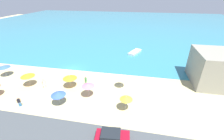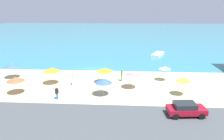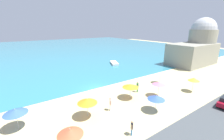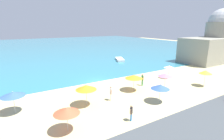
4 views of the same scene
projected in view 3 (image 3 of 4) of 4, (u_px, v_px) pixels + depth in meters
name	position (u px, v px, depth m)	size (l,w,h in m)	color
ground_plane	(95.00, 89.00, 26.88)	(160.00, 160.00, 0.00)	#C6B883
sea	(40.00, 50.00, 70.39)	(150.00, 110.00, 0.05)	teal
beach_umbrella_0	(159.00, 83.00, 23.34)	(2.13, 2.13, 2.47)	#B2B2B7
beach_umbrella_1	(130.00, 86.00, 22.78)	(2.45, 2.45, 2.36)	#B2B2B7
beach_umbrella_3	(156.00, 97.00, 19.26)	(2.25, 2.25, 2.30)	#B2B2B7
beach_umbrella_4	(15.00, 111.00, 15.79)	(2.43, 2.43, 2.43)	#B2B2B7
beach_umbrella_5	(161.00, 73.00, 28.95)	(1.81, 1.81, 2.32)	#B2B2B7
beach_umbrella_6	(194.00, 79.00, 25.10)	(1.82, 1.82, 2.55)	#B2B2B7
beach_umbrella_7	(87.00, 101.00, 17.84)	(2.39, 2.39, 2.56)	#B2B2B7
beach_umbrella_8	(70.00, 132.00, 12.89)	(2.28, 2.28, 2.35)	#B2B2B7
bather_1	(110.00, 103.00, 19.67)	(0.36, 0.52, 1.82)	white
bather_2	(132.00, 127.00, 15.18)	(0.44, 0.42, 1.65)	#2973C0
bather_3	(137.00, 86.00, 25.24)	(0.31, 0.55, 1.83)	#3D954A
skiff_nearshore	(114.00, 63.00, 44.24)	(3.68, 5.43, 0.57)	silver
harbor_fortress	(198.00, 46.00, 44.23)	(15.63, 8.11, 13.30)	gray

